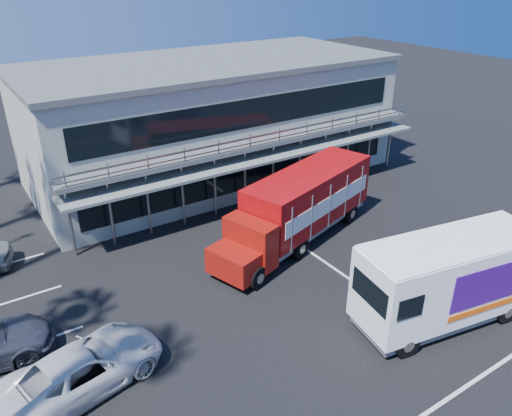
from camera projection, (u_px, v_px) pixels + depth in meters
ground at (326, 303)px, 20.44m from camera, size 120.00×120.00×0.00m
building at (211, 119)px, 31.49m from camera, size 22.40×12.00×7.30m
red_truck at (300, 205)px, 24.35m from camera, size 10.41×5.23×3.42m
white_van at (448, 279)px, 18.69m from camera, size 7.52×3.69×3.52m
parked_car_c at (83, 368)px, 16.13m from camera, size 5.75×3.62×1.48m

